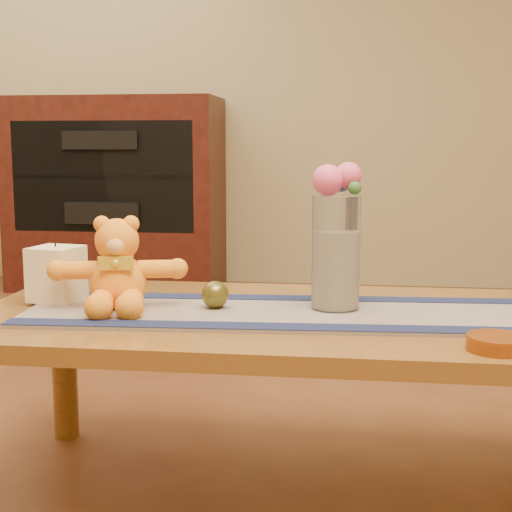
# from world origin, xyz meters

# --- Properties ---
(floor) EXTENTS (5.50, 5.50, 0.00)m
(floor) POSITION_xyz_m (0.00, 0.00, 0.00)
(floor) COLOR #5A2F19
(floor) RESTS_ON ground
(wall_back) EXTENTS (5.50, 0.00, 5.50)m
(wall_back) POSITION_xyz_m (0.00, 2.75, 1.35)
(wall_back) COLOR tan
(wall_back) RESTS_ON floor
(coffee_table_top) EXTENTS (1.40, 0.70, 0.04)m
(coffee_table_top) POSITION_xyz_m (0.00, 0.00, 0.43)
(coffee_table_top) COLOR brown
(coffee_table_top) RESTS_ON floor
(table_leg_bl) EXTENTS (0.07, 0.07, 0.41)m
(table_leg_bl) POSITION_xyz_m (-0.64, 0.29, 0.21)
(table_leg_bl) COLOR brown
(table_leg_bl) RESTS_ON floor
(persian_runner) EXTENTS (1.22, 0.42, 0.01)m
(persian_runner) POSITION_xyz_m (0.03, -0.02, 0.45)
(persian_runner) COLOR #211B4B
(persian_runner) RESTS_ON coffee_table_top
(runner_border_near) EXTENTS (1.20, 0.13, 0.00)m
(runner_border_near) POSITION_xyz_m (0.04, -0.17, 0.46)
(runner_border_near) COLOR #161D42
(runner_border_near) RESTS_ON persian_runner
(runner_border_far) EXTENTS (1.20, 0.13, 0.00)m
(runner_border_far) POSITION_xyz_m (0.02, 0.12, 0.46)
(runner_border_far) COLOR #161D42
(runner_border_far) RESTS_ON persian_runner
(teddy_bear) EXTENTS (0.34, 0.31, 0.20)m
(teddy_bear) POSITION_xyz_m (-0.37, -0.03, 0.56)
(teddy_bear) COLOR orange
(teddy_bear) RESTS_ON persian_runner
(pillar_candle) EXTENTS (0.13, 0.13, 0.13)m
(pillar_candle) POSITION_xyz_m (-0.54, 0.03, 0.52)
(pillar_candle) COLOR #FFECBB
(pillar_candle) RESTS_ON persian_runner
(candle_wick) EXTENTS (0.00, 0.00, 0.01)m
(candle_wick) POSITION_xyz_m (-0.54, 0.03, 0.59)
(candle_wick) COLOR black
(candle_wick) RESTS_ON pillar_candle
(glass_vase) EXTENTS (0.11, 0.11, 0.26)m
(glass_vase) POSITION_xyz_m (0.13, 0.02, 0.59)
(glass_vase) COLOR silver
(glass_vase) RESTS_ON persian_runner
(potpourri_fill) EXTENTS (0.09, 0.09, 0.18)m
(potpourri_fill) POSITION_xyz_m (0.13, 0.02, 0.55)
(potpourri_fill) COLOR beige
(potpourri_fill) RESTS_ON glass_vase
(rose_left) EXTENTS (0.07, 0.07, 0.07)m
(rose_left) POSITION_xyz_m (0.11, 0.01, 0.75)
(rose_left) COLOR #F15589
(rose_left) RESTS_ON glass_vase
(rose_right) EXTENTS (0.06, 0.06, 0.06)m
(rose_right) POSITION_xyz_m (0.16, 0.03, 0.76)
(rose_right) COLOR #F15589
(rose_right) RESTS_ON glass_vase
(blue_flower_back) EXTENTS (0.04, 0.04, 0.04)m
(blue_flower_back) POSITION_xyz_m (0.14, 0.06, 0.75)
(blue_flower_back) COLOR #5061AD
(blue_flower_back) RESTS_ON glass_vase
(blue_flower_side) EXTENTS (0.04, 0.04, 0.04)m
(blue_flower_side) POSITION_xyz_m (0.10, 0.04, 0.74)
(blue_flower_side) COLOR #5061AD
(blue_flower_side) RESTS_ON glass_vase
(leaf_sprig) EXTENTS (0.03, 0.03, 0.03)m
(leaf_sprig) POSITION_xyz_m (0.17, 0.00, 0.74)
(leaf_sprig) COLOR #33662D
(leaf_sprig) RESTS_ON glass_vase
(bronze_ball) EXTENTS (0.08, 0.08, 0.06)m
(bronze_ball) POSITION_xyz_m (-0.14, -0.01, 0.49)
(bronze_ball) COLOR #544F1C
(bronze_ball) RESTS_ON persian_runner
(amber_dish) EXTENTS (0.14, 0.14, 0.03)m
(amber_dish) POSITION_xyz_m (0.44, -0.26, 0.46)
(amber_dish) COLOR #BF5914
(amber_dish) RESTS_ON coffee_table_top
(media_cabinet) EXTENTS (1.20, 0.50, 1.10)m
(media_cabinet) POSITION_xyz_m (-1.20, 2.48, 0.55)
(media_cabinet) COLOR black
(media_cabinet) RESTS_ON floor
(cabinet_cavity) EXTENTS (1.02, 0.03, 0.61)m
(cabinet_cavity) POSITION_xyz_m (-1.20, 2.25, 0.66)
(cabinet_cavity) COLOR black
(cabinet_cavity) RESTS_ON media_cabinet
(cabinet_shelf) EXTENTS (1.02, 0.20, 0.02)m
(cabinet_shelf) POSITION_xyz_m (-1.20, 2.33, 0.66)
(cabinet_shelf) COLOR black
(cabinet_shelf) RESTS_ON media_cabinet
(stereo_upper) EXTENTS (0.42, 0.28, 0.10)m
(stereo_upper) POSITION_xyz_m (-1.20, 2.35, 0.86)
(stereo_upper) COLOR black
(stereo_upper) RESTS_ON media_cabinet
(stereo_lower) EXTENTS (0.42, 0.28, 0.12)m
(stereo_lower) POSITION_xyz_m (-1.20, 2.35, 0.46)
(stereo_lower) COLOR black
(stereo_lower) RESTS_ON media_cabinet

